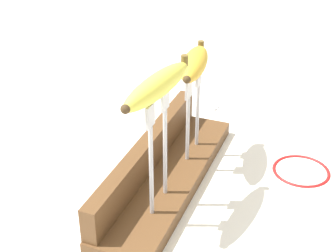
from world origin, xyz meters
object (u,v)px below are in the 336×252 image
(banana_raised_right, at_px, (194,63))
(fork_fallen_near, at_px, (228,111))
(banana_raised_left, at_px, (157,86))
(fork_stand_left, at_px, (158,143))
(wire_coil, at_px, (301,170))
(fork_stand_right, at_px, (193,106))

(banana_raised_right, xyz_separation_m, fork_fallen_near, (0.24, -0.01, -0.21))
(banana_raised_left, bearing_deg, fork_stand_left, -7.81)
(fork_stand_left, xyz_separation_m, banana_raised_left, (-0.00, 0.00, 0.10))
(fork_fallen_near, relative_size, wire_coil, 1.61)
(banana_raised_right, relative_size, wire_coil, 1.40)
(banana_raised_right, relative_size, fork_fallen_near, 0.87)
(fork_stand_right, relative_size, banana_raised_right, 1.07)
(fork_stand_left, bearing_deg, fork_fallen_near, -1.41)
(fork_stand_right, relative_size, wire_coil, 1.50)
(wire_coil, bearing_deg, banana_raised_right, 103.31)
(fork_stand_left, height_order, fork_fallen_near, fork_stand_left)
(fork_stand_right, relative_size, fork_fallen_near, 0.93)
(fork_stand_right, distance_m, fork_fallen_near, 0.27)
(banana_raised_left, height_order, fork_fallen_near, banana_raised_left)
(banana_raised_right, distance_m, fork_fallen_near, 0.32)
(fork_stand_left, distance_m, banana_raised_left, 0.10)
(fork_stand_left, distance_m, fork_fallen_near, 0.44)
(fork_stand_left, bearing_deg, fork_stand_right, -0.00)
(fork_stand_right, height_order, wire_coil, fork_stand_right)
(fork_stand_left, xyz_separation_m, fork_stand_right, (0.17, -0.00, -0.02))
(banana_raised_left, bearing_deg, wire_coil, -43.29)
(banana_raised_right, distance_m, wire_coil, 0.30)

